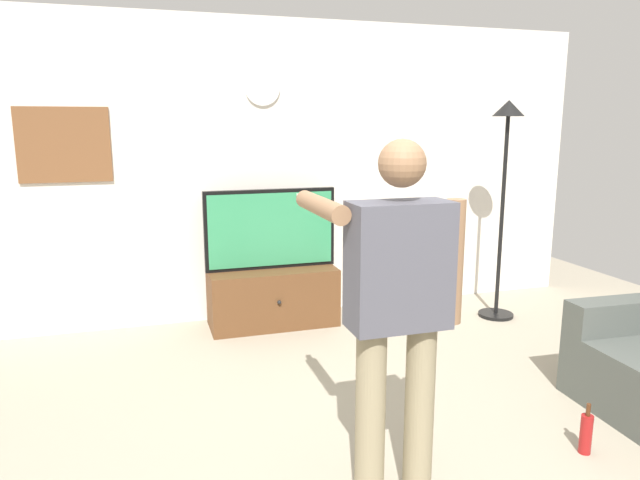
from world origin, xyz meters
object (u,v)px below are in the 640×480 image
at_px(tv_stand, 273,297).
at_px(television, 271,229).
at_px(framed_picture, 64,145).
at_px(person_standing_nearer_lamp, 397,303).
at_px(beverage_bottle, 586,433).
at_px(wall_clock, 262,88).
at_px(floor_lamp, 505,165).

distance_m(tv_stand, television, 0.61).
xyz_separation_m(framed_picture, person_standing_nearer_lamp, (1.65, -2.89, -0.62)).
height_order(framed_picture, person_standing_nearer_lamp, framed_picture).
relative_size(tv_stand, beverage_bottle, 3.86).
distance_m(wall_clock, floor_lamp, 2.27).
distance_m(television, beverage_bottle, 2.95).
height_order(floor_lamp, person_standing_nearer_lamp, floor_lamp).
xyz_separation_m(person_standing_nearer_lamp, beverage_bottle, (1.18, 0.04, -0.87)).
xyz_separation_m(tv_stand, beverage_bottle, (1.18, -2.55, -0.14)).
bearing_deg(beverage_bottle, wall_clock, 112.60).
bearing_deg(beverage_bottle, television, 114.48).
xyz_separation_m(floor_lamp, beverage_bottle, (-0.87, -2.15, -1.30)).
bearing_deg(wall_clock, floor_lamp, -18.63).
relative_size(tv_stand, person_standing_nearer_lamp, 0.65).
bearing_deg(wall_clock, television, -90.00).
xyz_separation_m(television, wall_clock, (0.00, 0.24, 1.23)).
relative_size(framed_picture, beverage_bottle, 2.46).
bearing_deg(beverage_bottle, tv_stand, 114.87).
xyz_separation_m(television, floor_lamp, (2.06, -0.45, 0.55)).
bearing_deg(floor_lamp, tv_stand, 168.90).
xyz_separation_m(framed_picture, beverage_bottle, (2.83, -2.84, -1.50)).
height_order(television, wall_clock, wall_clock).
relative_size(tv_stand, wall_clock, 3.62).
xyz_separation_m(tv_stand, floor_lamp, (2.06, -0.40, 1.16)).
height_order(wall_clock, floor_lamp, wall_clock).
bearing_deg(television, tv_stand, -90.00).
bearing_deg(wall_clock, tv_stand, -90.00).
xyz_separation_m(wall_clock, framed_picture, (-1.65, 0.00, -0.48)).
bearing_deg(floor_lamp, television, 167.66).
xyz_separation_m(tv_stand, framed_picture, (-1.65, 0.30, 1.36)).
bearing_deg(tv_stand, person_standing_nearer_lamp, -89.98).
bearing_deg(framed_picture, floor_lamp, -10.66).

